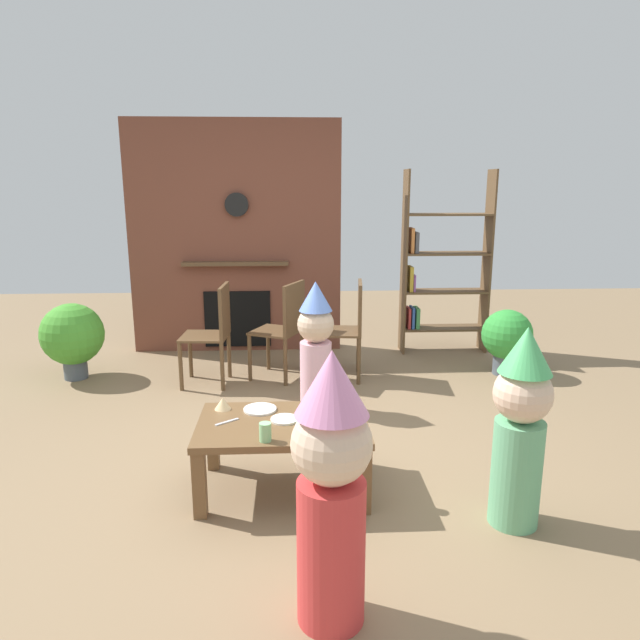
# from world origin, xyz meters

# --- Properties ---
(ground_plane) EXTENTS (12.00, 12.00, 0.00)m
(ground_plane) POSITION_xyz_m (0.00, 0.00, 0.00)
(ground_plane) COLOR #846B4C
(brick_fireplace_feature) EXTENTS (2.20, 0.28, 2.40)m
(brick_fireplace_feature) POSITION_xyz_m (-0.62, 2.60, 1.19)
(brick_fireplace_feature) COLOR brown
(brick_fireplace_feature) RESTS_ON ground_plane
(bookshelf) EXTENTS (0.90, 0.28, 1.90)m
(bookshelf) POSITION_xyz_m (1.50, 2.40, 0.87)
(bookshelf) COLOR brown
(bookshelf) RESTS_ON ground_plane
(coffee_table) EXTENTS (0.97, 0.64, 0.42)m
(coffee_table) POSITION_xyz_m (-0.11, -0.42, 0.35)
(coffee_table) COLOR brown
(coffee_table) RESTS_ON ground_plane
(paper_cup_near_left) EXTENTS (0.07, 0.07, 0.10)m
(paper_cup_near_left) POSITION_xyz_m (0.32, -0.53, 0.47)
(paper_cup_near_left) COLOR #E5666B
(paper_cup_near_left) RESTS_ON coffee_table
(paper_cup_near_right) EXTENTS (0.06, 0.06, 0.10)m
(paper_cup_near_right) POSITION_xyz_m (-0.19, -0.67, 0.47)
(paper_cup_near_right) COLOR #8CD18C
(paper_cup_near_right) RESTS_ON coffee_table
(paper_cup_center) EXTENTS (0.07, 0.07, 0.10)m
(paper_cup_center) POSITION_xyz_m (0.02, -0.54, 0.47)
(paper_cup_center) COLOR #8CD18C
(paper_cup_center) RESTS_ON coffee_table
(paper_cup_far_left) EXTENTS (0.08, 0.08, 0.09)m
(paper_cup_far_left) POSITION_xyz_m (0.12, -0.38, 0.47)
(paper_cup_far_left) COLOR silver
(paper_cup_far_left) RESTS_ON coffee_table
(paper_plate_front) EXTENTS (0.20, 0.20, 0.01)m
(paper_plate_front) POSITION_xyz_m (-0.25, -0.24, 0.43)
(paper_plate_front) COLOR white
(paper_plate_front) RESTS_ON coffee_table
(paper_plate_rear) EXTENTS (0.16, 0.16, 0.01)m
(paper_plate_rear) POSITION_xyz_m (-0.10, -0.40, 0.43)
(paper_plate_rear) COLOR white
(paper_plate_rear) RESTS_ON coffee_table
(birthday_cake_slice) EXTENTS (0.10, 0.10, 0.07)m
(birthday_cake_slice) POSITION_xyz_m (-0.47, -0.21, 0.46)
(birthday_cake_slice) COLOR #EAC68C
(birthday_cake_slice) RESTS_ON coffee_table
(table_fork) EXTENTS (0.13, 0.10, 0.01)m
(table_fork) POSITION_xyz_m (-0.42, -0.41, 0.42)
(table_fork) COLOR silver
(table_fork) RESTS_ON coffee_table
(child_with_cone_hat) EXTENTS (0.32, 0.32, 1.15)m
(child_with_cone_hat) POSITION_xyz_m (0.10, -1.47, 0.61)
(child_with_cone_hat) COLOR #D13838
(child_with_cone_hat) RESTS_ON ground_plane
(child_in_pink) EXTENTS (0.30, 0.30, 1.07)m
(child_in_pink) POSITION_xyz_m (1.11, -0.83, 0.57)
(child_in_pink) COLOR #66B27F
(child_in_pink) RESTS_ON ground_plane
(child_by_the_chairs) EXTENTS (0.29, 0.29, 1.03)m
(child_by_the_chairs) POSITION_xyz_m (0.14, 0.81, 0.55)
(child_by_the_chairs) COLOR #EAB2C6
(child_by_the_chairs) RESTS_ON ground_plane
(dining_chair_left) EXTENTS (0.42, 0.42, 0.90)m
(dining_chair_left) POSITION_xyz_m (-0.73, 1.45, 0.51)
(dining_chair_left) COLOR brown
(dining_chair_left) RESTS_ON ground_plane
(dining_chair_middle) EXTENTS (0.53, 0.53, 0.90)m
(dining_chair_middle) POSITION_xyz_m (-0.11, 1.56, 0.51)
(dining_chair_middle) COLOR brown
(dining_chair_middle) RESTS_ON ground_plane
(dining_chair_right) EXTENTS (0.44, 0.44, 0.90)m
(dining_chair_right) POSITION_xyz_m (0.48, 1.55, 0.51)
(dining_chair_right) COLOR brown
(dining_chair_right) RESTS_ON ground_plane
(potted_plant_tall) EXTENTS (0.47, 0.47, 0.62)m
(potted_plant_tall) POSITION_xyz_m (1.96, 1.58, 0.36)
(potted_plant_tall) COLOR #4C5660
(potted_plant_tall) RESTS_ON ground_plane
(potted_plant_short) EXTENTS (0.56, 0.56, 0.70)m
(potted_plant_short) POSITION_xyz_m (-2.05, 1.66, 0.41)
(potted_plant_short) COLOR #4C5660
(potted_plant_short) RESTS_ON ground_plane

